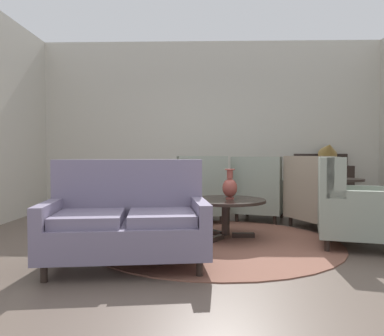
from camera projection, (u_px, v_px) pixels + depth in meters
The scene contains 14 objects.
ground at pixel (217, 249), 4.24m from camera, with size 8.97×8.97×0.00m, color brown.
wall_back at pixel (211, 126), 7.29m from camera, with size 6.56×0.08×3.19m, color beige.
baseboard_back at pixel (211, 206), 7.28m from camera, with size 6.40×0.03×0.12m, color black.
area_rug at pixel (216, 242), 4.54m from camera, with size 2.93×2.93×0.01m, color brown.
coffee_table at pixel (226, 205), 4.74m from camera, with size 0.99×0.99×0.49m.
porcelain_vase at pixel (230, 187), 4.74m from camera, with size 0.19×0.19×0.38m.
settee at pixel (126, 223), 3.58m from camera, with size 1.58×1.02×0.99m.
armchair_beside_settee at pixel (259, 194), 6.05m from camera, with size 0.99×1.07×1.01m.
armchair_near_sideboard at pixel (199, 194), 5.92m from camera, with size 0.89×1.01×1.02m.
armchair_foreground_right at pixel (352, 209), 4.32m from camera, with size 1.06×1.04×1.02m.
armchair_far_left at pixel (319, 198), 5.39m from camera, with size 1.07×1.07×1.03m.
side_table at pixel (344, 201), 4.99m from camera, with size 0.49×0.49×0.73m.
sideboard at pixel (323, 185), 6.97m from camera, with size 0.99×0.39×1.06m.
gramophone at pixel (328, 152), 6.86m from camera, with size 0.40×0.49×0.52m.
Camera 1 is at (-0.16, -4.21, 1.04)m, focal length 35.77 mm.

